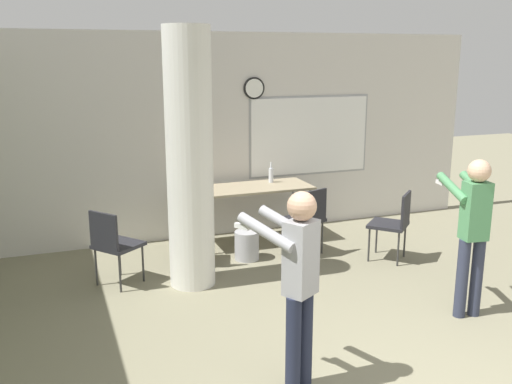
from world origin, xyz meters
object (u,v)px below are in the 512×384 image
object	(u,v)px
folding_table	(247,191)
person_playing_front	(298,276)
bottle_on_table	(271,175)
chair_table_right	(307,216)
chair_mid_room	(394,221)
chair_table_left	(189,226)
chair_near_pillar	(114,242)
person_playing_side	(473,225)

from	to	relation	value
folding_table	person_playing_front	world-z (taller)	person_playing_front
bottle_on_table	person_playing_front	xyz separation A→B (m)	(-1.23, -3.59, 0.03)
person_playing_front	chair_table_right	bearing A→B (deg)	63.19
person_playing_front	chair_mid_room	bearing A→B (deg)	43.22
chair_table_left	chair_mid_room	xyz separation A→B (m)	(2.42, -0.68, 0.00)
chair_table_left	chair_table_right	size ratio (longest dim) A/B	1.00
folding_table	bottle_on_table	bearing A→B (deg)	20.42
chair_table_left	person_playing_front	bearing A→B (deg)	-87.47
chair_table_right	chair_near_pillar	bearing A→B (deg)	-175.58
folding_table	person_playing_side	distance (m)	3.12
chair_table_right	person_playing_side	size ratio (longest dim) A/B	0.56
chair_table_left	chair_mid_room	world-z (taller)	same
person_playing_front	chair_table_left	bearing A→B (deg)	92.53
chair_near_pillar	chair_mid_room	world-z (taller)	same
chair_table_left	person_playing_side	xyz separation A→B (m)	(2.22, -2.25, 0.41)
folding_table	person_playing_front	size ratio (longest dim) A/B	1.11
bottle_on_table	chair_near_pillar	bearing A→B (deg)	-155.19
chair_table_left	chair_mid_room	bearing A→B (deg)	-15.80
folding_table	chair_table_left	distance (m)	1.14
chair_near_pillar	person_playing_side	size ratio (longest dim) A/B	0.56
bottle_on_table	person_playing_side	bearing A→B (deg)	-73.90
folding_table	chair_table_left	world-z (taller)	chair_table_left
bottle_on_table	folding_table	bearing A→B (deg)	-159.58
chair_near_pillar	person_playing_side	xyz separation A→B (m)	(3.14, -1.94, 0.41)
folding_table	chair_table_left	xyz separation A→B (m)	(-0.95, -0.59, -0.21)
chair_mid_room	person_playing_side	world-z (taller)	person_playing_side
person_playing_front	chair_near_pillar	bearing A→B (deg)	112.37
person_playing_side	person_playing_front	world-z (taller)	person_playing_front
chair_mid_room	person_playing_front	xyz separation A→B (m)	(-2.29, -2.16, 0.41)
chair_near_pillar	person_playing_side	bearing A→B (deg)	-31.75
bottle_on_table	chair_table_left	bearing A→B (deg)	-151.21
bottle_on_table	chair_mid_room	distance (m)	1.82
person_playing_front	bottle_on_table	bearing A→B (deg)	71.03
folding_table	person_playing_front	xyz separation A→B (m)	(-0.82, -3.44, 0.20)
bottle_on_table	chair_near_pillar	distance (m)	2.54
bottle_on_table	chair_near_pillar	world-z (taller)	bottle_on_table
chair_near_pillar	chair_mid_room	bearing A→B (deg)	-6.48
bottle_on_table	person_playing_front	size ratio (longest dim) A/B	0.18
chair_near_pillar	person_playing_front	xyz separation A→B (m)	(1.04, -2.54, 0.41)
chair_table_left	chair_table_right	world-z (taller)	same
bottle_on_table	chair_table_right	xyz separation A→B (m)	(0.14, -0.87, -0.38)
chair_near_pillar	chair_table_left	xyz separation A→B (m)	(0.92, 0.31, 0.00)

